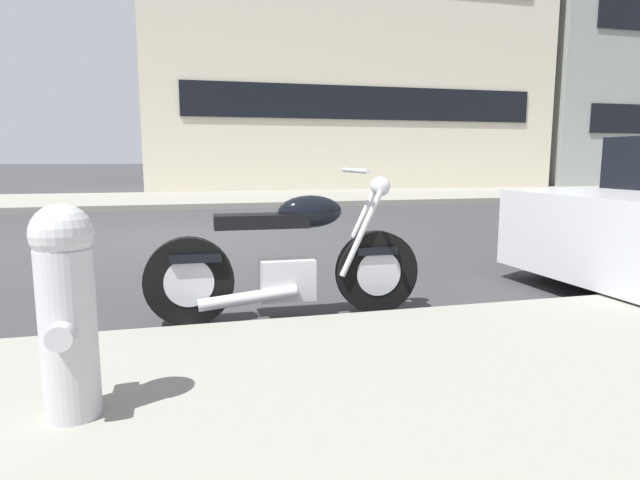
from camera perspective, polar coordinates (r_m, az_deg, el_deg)
The scene contains 7 objects.
ground_plane at distance 8.28m, azimuth -14.24°, elevation 0.10°, with size 260.00×260.00×0.00m, color #333335.
sidewalk_far_curb at distance 19.54m, azimuth 23.63°, elevation 4.60°, with size 120.00×5.00×0.14m, color gray.
parking_stall_stripe at distance 4.27m, azimuth -13.99°, elevation -7.71°, with size 0.12×2.20×0.01m, color silver.
parked_motorcycle at distance 4.00m, azimuth -3.27°, elevation -2.32°, with size 2.05×0.62×1.12m.
fire_hydrant at distance 2.39m, azimuth -25.23°, elevation -6.34°, with size 0.24×0.36×0.87m.
townhouse_far_uphill at distance 23.28m, azimuth 1.57°, elevation 22.87°, with size 14.62×8.11×13.86m.
townhouse_near_left at distance 31.15m, azimuth 30.77°, elevation 16.64°, with size 14.96×8.85×12.34m.
Camera 1 is at (0.01, -8.20, 1.18)m, focal length 30.23 mm.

